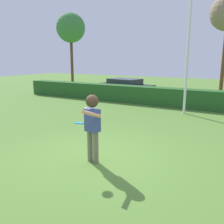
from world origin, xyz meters
TOP-DOWN VIEW (x-y plane):
  - ground_plane at (0.00, 0.00)m, footprint 60.00×60.00m
  - person at (0.05, -0.28)m, footprint 0.56×0.78m
  - frisbee at (0.02, -0.78)m, footprint 0.23×0.23m
  - lamppost at (0.73, 6.74)m, footprint 0.24×0.24m
  - hedge_row at (0.00, 8.26)m, footprint 21.90×0.90m
  - parked_car_black at (-4.49, 10.55)m, footprint 4.43×2.41m
  - willow_tree at (-14.32, 16.70)m, footprint 3.17×3.17m

SIDE VIEW (x-z plane):
  - ground_plane at x=0.00m, z-range 0.00..0.00m
  - hedge_row at x=0.00m, z-range 0.00..1.04m
  - parked_car_black at x=-4.49m, z-range 0.06..1.31m
  - person at x=0.05m, z-range 0.23..2.02m
  - frisbee at x=0.02m, z-range 1.14..1.20m
  - lamppost at x=0.73m, z-range 0.31..5.86m
  - willow_tree at x=-14.32m, z-range 2.15..9.73m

